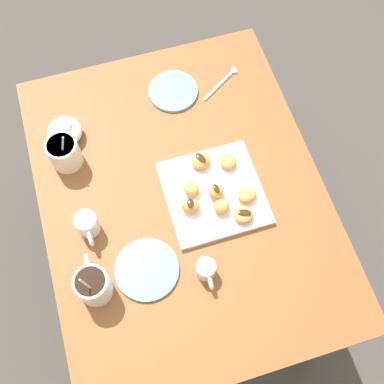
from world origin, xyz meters
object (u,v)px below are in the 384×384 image
(chocolate_sauce_pitcher, at_px, (206,269))
(beignet_7, at_px, (201,161))
(beignet_3, at_px, (191,189))
(beignet_6, at_px, (222,207))
(saucer_sky_left, at_px, (147,270))
(beignet_4, at_px, (244,215))
(cream_pitcher_white, at_px, (87,224))
(ice_cream_bowl, at_px, (64,131))
(dining_table, at_px, (183,211))
(beignet_1, at_px, (191,206))
(beignet_5, at_px, (228,162))
(beignet_0, at_px, (247,195))
(pastry_plate_square, at_px, (214,193))
(beignet_2, at_px, (216,192))
(coffee_mug_cream_right, at_px, (64,152))
(coffee_mug_cream_left, at_px, (93,285))
(saucer_sky_right, at_px, (173,91))

(chocolate_sauce_pitcher, relative_size, beignet_7, 1.68)
(beignet_3, relative_size, beignet_6, 1.05)
(saucer_sky_left, xyz_separation_m, beignet_4, (0.06, -0.29, 0.03))
(cream_pitcher_white, relative_size, ice_cream_bowl, 1.02)
(dining_table, xyz_separation_m, saucer_sky_left, (-0.19, 0.15, 0.13))
(beignet_1, xyz_separation_m, beignet_5, (0.10, -0.14, -0.00))
(beignet_0, height_order, beignet_4, same)
(dining_table, xyz_separation_m, beignet_0, (-0.07, -0.17, 0.16))
(beignet_5, relative_size, beignet_7, 0.88)
(cream_pitcher_white, height_order, beignet_1, cream_pitcher_white)
(dining_table, xyz_separation_m, beignet_1, (-0.06, -0.01, 0.16))
(beignet_1, bearing_deg, pastry_plate_square, -68.74)
(pastry_plate_square, distance_m, ice_cream_bowl, 0.48)
(beignet_0, height_order, beignet_6, beignet_6)
(beignet_2, bearing_deg, beignet_5, -38.14)
(beignet_0, bearing_deg, beignet_3, 66.67)
(chocolate_sauce_pitcher, xyz_separation_m, beignet_7, (0.31, -0.08, 0.00))
(pastry_plate_square, distance_m, coffee_mug_cream_right, 0.44)
(coffee_mug_cream_left, bearing_deg, saucer_sky_left, -84.96)
(cream_pitcher_white, bearing_deg, beignet_3, -86.02)
(beignet_1, xyz_separation_m, beignet_3, (0.05, -0.02, -0.00))
(dining_table, xyz_separation_m, beignet_2, (-0.04, -0.09, 0.16))
(coffee_mug_cream_right, xyz_separation_m, beignet_0, (-0.27, -0.46, -0.02))
(coffee_mug_cream_right, bearing_deg, beignet_5, -109.67)
(coffee_mug_cream_left, xyz_separation_m, saucer_sky_right, (0.54, -0.36, -0.05))
(dining_table, relative_size, cream_pitcher_white, 9.92)
(coffee_mug_cream_left, height_order, saucer_sky_right, coffee_mug_cream_left)
(beignet_7, bearing_deg, beignet_4, -161.80)
(beignet_4, height_order, beignet_5, same)
(cream_pitcher_white, distance_m, beignet_2, 0.36)
(ice_cream_bowl, relative_size, beignet_3, 2.26)
(coffee_mug_cream_right, bearing_deg, dining_table, -124.84)
(beignet_1, xyz_separation_m, beignet_4, (-0.07, -0.13, -0.00))
(ice_cream_bowl, bearing_deg, coffee_mug_cream_right, 171.75)
(chocolate_sauce_pitcher, distance_m, saucer_sky_left, 0.16)
(coffee_mug_cream_left, relative_size, beignet_2, 3.69)
(saucer_sky_left, bearing_deg, chocolate_sauce_pitcher, -109.23)
(beignet_2, bearing_deg, beignet_4, -149.02)
(dining_table, relative_size, coffee_mug_cream_left, 6.76)
(pastry_plate_square, xyz_separation_m, saucer_sky_right, (0.37, 0.01, -0.00))
(ice_cream_bowl, distance_m, beignet_7, 0.41)
(pastry_plate_square, relative_size, saucer_sky_left, 1.58)
(cream_pitcher_white, bearing_deg, saucer_sky_right, -42.69)
(pastry_plate_square, bearing_deg, beignet_4, -150.35)
(saucer_sky_left, bearing_deg, coffee_mug_cream_right, 19.64)
(ice_cream_bowl, bearing_deg, beignet_6, -134.88)
(beignet_7, bearing_deg, beignet_0, -146.58)
(coffee_mug_cream_left, relative_size, beignet_6, 3.53)
(beignet_1, relative_size, beignet_2, 1.22)
(chocolate_sauce_pitcher, distance_m, beignet_3, 0.23)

